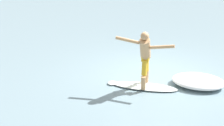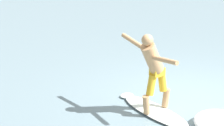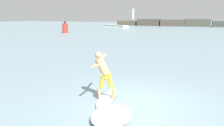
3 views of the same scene
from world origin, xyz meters
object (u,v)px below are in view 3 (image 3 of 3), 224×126
Objects in this scene: surfboard at (107,99)px; channel_marker_buoy at (65,28)px; fishing_boat_near_jetty at (117,26)px; surfer at (103,71)px.

surfboard is 33.03m from channel_marker_buoy.
surfboard is 48.72m from fishing_boat_near_jetty.
channel_marker_buoy is at bearing -97.15° from fishing_boat_near_jetty.
surfboard is 1.25× the size of surfer.
channel_marker_buoy is at bearing 126.97° from surfer.
fishing_boat_near_jetty is (-17.45, 45.50, -0.67)m from surfer.
channel_marker_buoy is (-19.85, 26.37, -0.19)m from surfer.
surfer is 48.73m from fishing_boat_near_jetty.
surfer is at bearing -69.02° from fishing_boat_near_jetty.
channel_marker_buoy reaches higher than surfboard.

